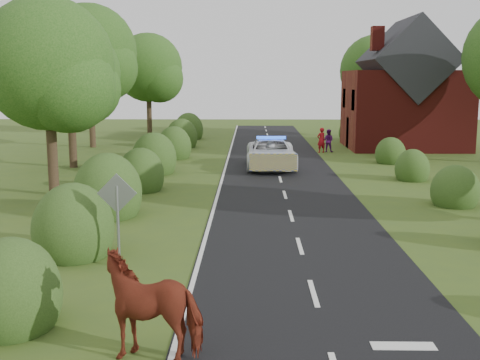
{
  "coord_description": "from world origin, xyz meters",
  "views": [
    {
      "loc": [
        -1.48,
        -13.46,
        5.0
      ],
      "look_at": [
        -1.87,
        8.25,
        1.3
      ],
      "focal_mm": 45.0,
      "sensor_mm": 36.0,
      "label": 1
    }
  ],
  "objects_px": {
    "road_sign": "(117,206)",
    "cow": "(154,311)",
    "pedestrian_purple": "(328,141)",
    "police_van": "(271,154)",
    "pedestrian_red": "(321,140)"
  },
  "relations": [
    {
      "from": "pedestrian_purple",
      "to": "police_van",
      "type": "bearing_deg",
      "value": 80.87
    },
    {
      "from": "pedestrian_red",
      "to": "road_sign",
      "type": "bearing_deg",
      "value": 45.74
    },
    {
      "from": "cow",
      "to": "pedestrian_purple",
      "type": "xyz_separation_m",
      "value": [
        7.04,
        30.52,
        -0.03
      ]
    },
    {
      "from": "cow",
      "to": "road_sign",
      "type": "bearing_deg",
      "value": -156.28
    },
    {
      "from": "road_sign",
      "to": "pedestrian_purple",
      "type": "distance_m",
      "value": 26.93
    },
    {
      "from": "road_sign",
      "to": "cow",
      "type": "relative_size",
      "value": 1.12
    },
    {
      "from": "pedestrian_red",
      "to": "pedestrian_purple",
      "type": "distance_m",
      "value": 0.67
    },
    {
      "from": "pedestrian_red",
      "to": "pedestrian_purple",
      "type": "bearing_deg",
      "value": -167.15
    },
    {
      "from": "pedestrian_red",
      "to": "pedestrian_purple",
      "type": "xyz_separation_m",
      "value": [
        0.52,
        0.42,
        -0.07
      ]
    },
    {
      "from": "pedestrian_purple",
      "to": "cow",
      "type": "bearing_deg",
      "value": 96.77
    },
    {
      "from": "cow",
      "to": "police_van",
      "type": "xyz_separation_m",
      "value": [
        2.9,
        23.01,
        0.02
      ]
    },
    {
      "from": "road_sign",
      "to": "pedestrian_red",
      "type": "relative_size",
      "value": 1.49
    },
    {
      "from": "cow",
      "to": "pedestrian_red",
      "type": "bearing_deg",
      "value": 172.36
    },
    {
      "from": "road_sign",
      "to": "pedestrian_red",
      "type": "bearing_deg",
      "value": 71.68
    },
    {
      "from": "cow",
      "to": "pedestrian_purple",
      "type": "distance_m",
      "value": 31.32
    }
  ]
}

